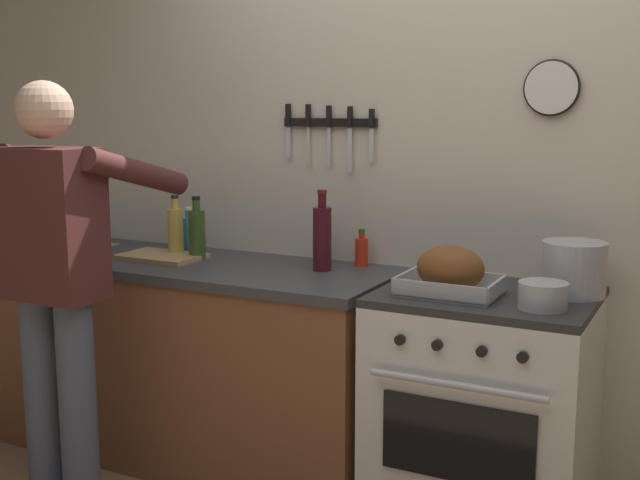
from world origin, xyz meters
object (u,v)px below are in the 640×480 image
Objects in this scene: bottle_soy_sauce at (319,247)px; bottle_hot_sauce at (362,251)px; roasting_pan at (450,273)px; bottle_wine_red at (322,237)px; saucepan at (543,295)px; bottle_cooking_oil at (176,231)px; cutting_board at (162,256)px; person_cook at (57,273)px; bottle_olive_oil at (197,233)px; bottle_dish_soap at (189,233)px; stock_pot at (574,269)px; stove at (483,411)px.

bottle_hot_sauce is at bearing 10.23° from bottle_soy_sauce.
bottle_wine_red is (-0.60, 0.17, 0.06)m from roasting_pan.
bottle_cooking_oil is (-1.67, 0.20, 0.07)m from saucepan.
person_cook is at bearing -89.91° from cutting_board.
roasting_pan is 0.34m from saucepan.
bottle_olive_oil is 1.76× the size of bottle_hot_sauce.
person_cook is at bearing -158.02° from roasting_pan.
bottle_dish_soap is 0.67m from bottle_soy_sauce.
bottle_soy_sauce is (-0.07, 0.12, -0.07)m from bottle_wine_red.
roasting_pan is 0.44m from stock_pot.
person_cook is 0.70m from bottle_olive_oil.
bottle_soy_sauce is at bearing 16.16° from bottle_olive_oil.
cutting_board is at bearing -175.97° from stock_pot.
bottle_wine_red is (-1.00, -0.02, 0.04)m from stock_pot.
stock_pot is at bearing 4.03° from cutting_board.
saucepan is 1.04× the size of bottle_hot_sauce.
cutting_board is at bearing -161.82° from bottle_soy_sauce.
cutting_board is 0.19m from bottle_olive_oil.
stove is at bearing -6.92° from bottle_wine_red.
cutting_board is 1.29× the size of bottle_olive_oil.
bottle_wine_red is 1.90× the size of bottle_soy_sauce.
bottle_cooking_oil is (0.02, 0.70, 0.06)m from person_cook.
bottle_olive_oil is (-1.32, 0.05, 0.57)m from stove.
bottle_hot_sauce is at bearing -42.41° from person_cook.
bottle_dish_soap is 1.20× the size of bottle_soy_sauce.
stock_pot reaches higher than bottle_hot_sauce.
bottle_wine_red is (0.75, 0.72, 0.09)m from person_cook.
bottle_soy_sauce is (-0.68, 0.29, -0.01)m from roasting_pan.
saucepan is at bearing -13.26° from bottle_wine_red.
bottle_dish_soap is 1.32× the size of bottle_hot_sauce.
stock_pot is at bearing -8.43° from bottle_hot_sauce.
cutting_board is (-0.00, 0.62, -0.04)m from person_cook.
bottle_soy_sauce is at bearing 2.23° from bottle_dish_soap.
cutting_board is 1.08× the size of bottle_wine_red.
bottle_cooking_oil is at bearing 173.09° from saucepan.
stock_pot is 0.25m from saucepan.
roasting_pan is at bearing -2.99° from cutting_board.
stove is 5.15× the size of bottle_soy_sauce.
person_cook reaches higher than bottle_cooking_oil.
bottle_cooking_oil is (-0.84, -0.17, 0.05)m from bottle_hot_sauce.
bottle_wine_red reaches higher than bottle_soy_sauce.
bottle_soy_sauce is at bearing 11.81° from bottle_cooking_oil.
bottle_soy_sauce is at bearing 161.50° from saucepan.
stock_pot is at bearing 1.96° from bottle_olive_oil.
bottle_cooking_oil is at bearing 0.77° from person_cook.
stock_pot is at bearing 77.34° from saucepan.
bottle_wine_red is at bearing 166.74° from saucepan.
stock_pot is 1.73m from bottle_cooking_oil.
person_cook reaches higher than bottle_hot_sauce.
stove is at bearing -159.23° from stock_pot.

